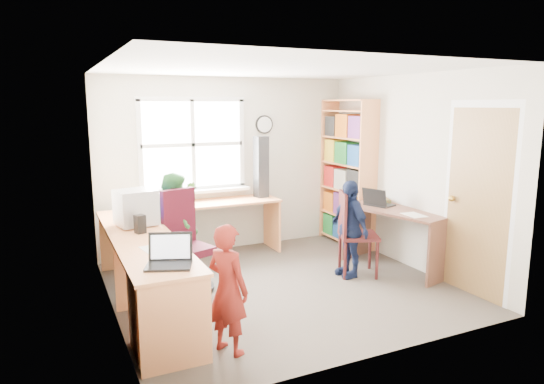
% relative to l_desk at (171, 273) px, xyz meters
% --- Properties ---
extents(room, '(3.64, 3.44, 2.44)m').
position_rel_l_desk_xyz_m(room, '(1.32, 0.38, 0.76)').
color(room, '#484038').
rests_on(room, ground).
extents(l_desk, '(2.38, 2.95, 0.75)m').
position_rel_l_desk_xyz_m(l_desk, '(0.00, 0.00, 0.00)').
color(l_desk, '#FFA365').
rests_on(l_desk, ground).
extents(right_desk, '(0.92, 1.43, 0.76)m').
position_rel_l_desk_xyz_m(right_desk, '(2.88, 0.25, 0.10)').
color(right_desk, brown).
rests_on(right_desk, ground).
extents(bookshelf, '(0.30, 1.02, 2.10)m').
position_rel_l_desk_xyz_m(bookshelf, '(2.96, 1.47, 0.55)').
color(bookshelf, '#FFA365').
rests_on(bookshelf, ground).
extents(swivel_chair, '(0.65, 0.65, 1.11)m').
position_rel_l_desk_xyz_m(swivel_chair, '(0.33, 0.70, 0.02)').
color(swivel_chair, black).
rests_on(swivel_chair, ground).
extents(wooden_chair, '(0.58, 0.58, 1.01)m').
position_rel_l_desk_xyz_m(wooden_chair, '(2.26, 0.30, 0.09)').
color(wooden_chair, '#431616').
rests_on(wooden_chair, ground).
extents(crt_monitor, '(0.45, 0.42, 0.39)m').
position_rel_l_desk_xyz_m(crt_monitor, '(-0.16, 0.82, 0.49)').
color(crt_monitor, '#ABACAF').
rests_on(crt_monitor, l_desk).
extents(laptop_left, '(0.44, 0.41, 0.25)m').
position_rel_l_desk_xyz_m(laptop_left, '(-0.15, -0.61, 0.35)').
color(laptop_left, black).
rests_on(laptop_left, l_desk).
extents(laptop_right, '(0.38, 0.41, 0.23)m').
position_rel_l_desk_xyz_m(laptop_right, '(2.78, 0.51, 0.36)').
color(laptop_right, black).
rests_on(laptop_right, right_desk).
extents(speaker_a, '(0.12, 0.12, 0.19)m').
position_rel_l_desk_xyz_m(speaker_a, '(-0.19, 0.49, 0.39)').
color(speaker_a, black).
rests_on(speaker_a, l_desk).
extents(speaker_b, '(0.09, 0.09, 0.17)m').
position_rel_l_desk_xyz_m(speaker_b, '(-0.15, 1.19, 0.38)').
color(speaker_b, black).
rests_on(speaker_b, l_desk).
extents(cd_tower, '(0.19, 0.17, 0.85)m').
position_rel_l_desk_xyz_m(cd_tower, '(1.71, 1.74, 0.72)').
color(cd_tower, black).
rests_on(cd_tower, l_desk).
extents(game_box, '(0.36, 0.36, 0.06)m').
position_rel_l_desk_xyz_m(game_box, '(2.92, 0.70, 0.33)').
color(game_box, '#B42516').
rests_on(game_box, right_desk).
extents(paper_a, '(0.26, 0.33, 0.00)m').
position_rel_l_desk_xyz_m(paper_a, '(-0.17, -0.14, 0.30)').
color(paper_a, white).
rests_on(paper_a, l_desk).
extents(paper_b, '(0.22, 0.29, 0.00)m').
position_rel_l_desk_xyz_m(paper_b, '(2.85, -0.09, 0.31)').
color(paper_b, white).
rests_on(paper_b, right_desk).
extents(potted_plant, '(0.20, 0.18, 0.30)m').
position_rel_l_desk_xyz_m(potted_plant, '(0.66, 1.68, 0.44)').
color(potted_plant, '#2D692A').
rests_on(potted_plant, l_desk).
extents(person_red, '(0.42, 0.48, 1.10)m').
position_rel_l_desk_xyz_m(person_red, '(0.27, -0.83, 0.09)').
color(person_red, maroon).
rests_on(person_red, ground).
extents(person_green, '(0.53, 0.65, 1.27)m').
position_rel_l_desk_xyz_m(person_green, '(0.31, 1.03, 0.18)').
color(person_green, '#2F7634').
rests_on(person_green, ground).
extents(person_navy, '(0.28, 0.68, 1.16)m').
position_rel_l_desk_xyz_m(person_navy, '(2.20, 0.28, 0.12)').
color(person_navy, '#141E40').
rests_on(person_navy, ground).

